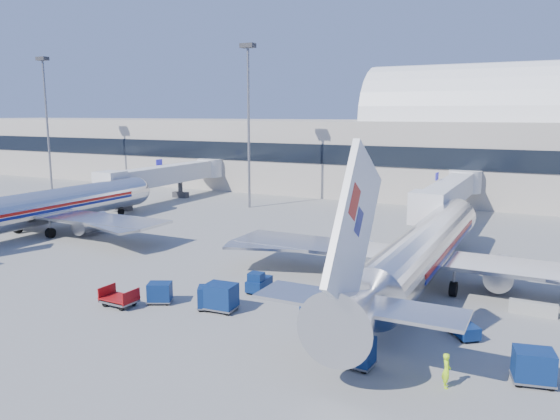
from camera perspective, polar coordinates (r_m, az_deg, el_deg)
The scene contains 19 objects.
ground at distance 43.01m, azimuth -0.13°, elevation -7.87°, with size 260.00×260.00×0.00m, color gray.
terminal at distance 98.03m, azimuth 7.72°, elevation 6.64°, with size 170.00×28.15×21.00m.
airliner_main at distance 43.11m, azimuth 14.63°, elevation -4.12°, with size 32.00×37.26×12.07m.
airliner_mid at distance 65.90m, azimuth -23.80°, elevation 0.20°, with size 32.00×37.26×12.07m.
jetbridge_near at distance 68.79m, azimuth 17.45°, elevation 1.83°, with size 4.40×27.50×6.25m.
jetbridge_mid at distance 86.13m, azimuth -11.30°, elevation 3.67°, with size 4.40×27.50×6.25m.
mast_far_west at distance 102.93m, azimuth -23.28°, elevation 10.14°, with size 2.00×1.20×22.60m.
mast_west at distance 76.86m, azimuth -3.32°, elevation 11.21°, with size 2.00×1.20×22.60m.
barrier_near at distance 40.54m, azimuth 24.94°, elevation -9.31°, with size 3.00×0.55×0.90m, color #9E9E96.
tug_lead at distance 36.21m, azimuth 4.14°, elevation -10.16°, with size 2.61×1.46×1.64m.
tug_right at distance 35.25m, azimuth 18.53°, elevation -11.40°, with size 2.26×2.43×1.45m.
tug_left at distance 41.37m, azimuth -2.27°, elevation -7.56°, with size 1.39×2.52×1.59m.
cart_train_a at distance 37.63m, azimuth -6.19°, elevation -8.98°, with size 2.24×1.77×1.88m.
cart_train_b at distance 38.07m, azimuth -7.21°, elevation -9.01°, with size 2.26×2.10×1.60m.
cart_train_c at distance 39.83m, azimuth -12.44°, elevation -8.40°, with size 2.08×1.90×1.48m.
cart_solo_near at distance 30.04m, azimuth 8.00°, elevation -14.37°, with size 1.95×1.54×1.64m.
cart_solo_far at distance 30.74m, azimuth 24.97°, elevation -14.54°, with size 2.27×1.92×1.75m.
cart_open_red at distance 40.04m, azimuth -16.40°, elevation -8.98°, with size 2.44×1.76×0.64m.
ramp_worker at distance 28.92m, azimuth 17.00°, elevation -15.73°, with size 0.64×0.42×1.76m, color #A8EA18.
Camera 1 is at (18.59, -36.45, 13.26)m, focal length 35.00 mm.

